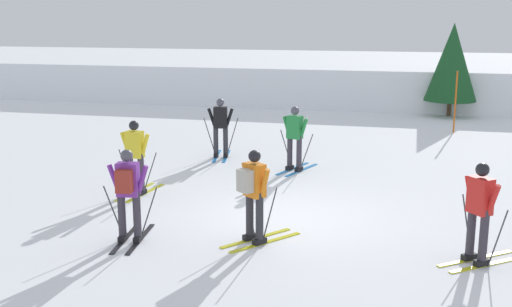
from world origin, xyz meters
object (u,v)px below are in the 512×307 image
at_px(skier_red, 480,210).
at_px(conifer_far_left, 452,62).
at_px(skier_orange, 254,192).
at_px(trail_marker_pole, 455,102).
at_px(skier_purple, 128,191).
at_px(skier_yellow, 135,155).
at_px(skier_black, 221,126).
at_px(skier_green, 295,137).

xyz_separation_m(skier_red, conifer_far_left, (0.46, 15.99, 1.25)).
bearing_deg(skier_red, skier_orange, 179.09).
bearing_deg(trail_marker_pole, skier_purple, -116.86).
bearing_deg(skier_yellow, skier_black, 79.08).
xyz_separation_m(skier_black, skier_purple, (0.38, -6.96, 0.04)).
height_order(trail_marker_pole, conifer_far_left, conifer_far_left).
relative_size(skier_green, trail_marker_pole, 0.80).
relative_size(skier_green, skier_purple, 1.00).
distance_m(skier_black, skier_red, 9.10).
bearing_deg(skier_purple, skier_orange, 12.85).
bearing_deg(skier_red, skier_black, 134.25).
distance_m(skier_yellow, skier_purple, 3.12).
height_order(skier_black, skier_red, same).
bearing_deg(skier_black, skier_red, -45.75).
bearing_deg(skier_black, skier_purple, -86.83).
height_order(skier_red, trail_marker_pole, trail_marker_pole).
bearing_deg(skier_orange, skier_purple, -167.15).
relative_size(skier_black, skier_yellow, 1.00).
relative_size(skier_yellow, conifer_far_left, 0.46).
xyz_separation_m(skier_purple, conifer_far_left, (6.43, 16.42, 1.21)).
distance_m(skier_green, skier_black, 2.56).
xyz_separation_m(skier_yellow, trail_marker_pole, (7.55, 9.70, 0.15)).
bearing_deg(skier_red, skier_yellow, 161.00).
relative_size(skier_red, trail_marker_pole, 0.80).
relative_size(skier_green, skier_red, 1.00).
bearing_deg(skier_yellow, conifer_far_left, 60.68).
xyz_separation_m(skier_black, skier_orange, (2.56, -6.46, 0.04)).
bearing_deg(skier_orange, skier_yellow, 144.37).
relative_size(skier_black, conifer_far_left, 0.46).
bearing_deg(skier_orange, skier_black, 111.62).
distance_m(skier_black, skier_yellow, 4.14).
height_order(skier_green, conifer_far_left, conifer_far_left).
height_order(skier_yellow, trail_marker_pole, trail_marker_pole).
bearing_deg(skier_black, trail_marker_pole, 39.81).
xyz_separation_m(skier_black, trail_marker_pole, (6.76, 5.64, 0.15)).
bearing_deg(skier_green, trail_marker_pole, 56.46).
distance_m(skier_green, skier_yellow, 4.34).
distance_m(skier_green, skier_purple, 6.22).
relative_size(skier_red, skier_yellow, 1.00).
relative_size(skier_orange, trail_marker_pole, 0.80).
height_order(skier_orange, conifer_far_left, conifer_far_left).
bearing_deg(trail_marker_pole, skier_yellow, -127.88).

